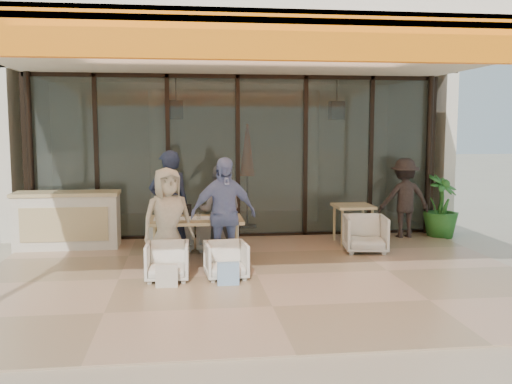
# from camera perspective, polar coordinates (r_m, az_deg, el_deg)

# --- Properties ---
(ground) EXTENTS (70.00, 70.00, 0.00)m
(ground) POSITION_cam_1_polar(r_m,az_deg,el_deg) (8.50, 0.09, -8.43)
(ground) COLOR #C6B293
(ground) RESTS_ON ground
(terrace_floor) EXTENTS (8.00, 6.00, 0.01)m
(terrace_floor) POSITION_cam_1_polar(r_m,az_deg,el_deg) (8.50, 0.09, -8.40)
(terrace_floor) COLOR tan
(terrace_floor) RESTS_ON ground
(terrace_structure) EXTENTS (8.00, 6.00, 3.40)m
(terrace_structure) POSITION_cam_1_polar(r_m,az_deg,el_deg) (8.02, 0.34, 14.10)
(terrace_structure) COLOR silver
(terrace_structure) RESTS_ON ground
(glass_storefront) EXTENTS (8.08, 0.10, 3.20)m
(glass_storefront) POSITION_cam_1_polar(r_m,az_deg,el_deg) (11.21, -1.85, 3.50)
(glass_storefront) COLOR #9EADA3
(glass_storefront) RESTS_ON ground
(interior_block) EXTENTS (9.05, 3.62, 3.52)m
(interior_block) POSITION_cam_1_polar(r_m,az_deg,el_deg) (13.50, -2.74, 6.70)
(interior_block) COLOR silver
(interior_block) RESTS_ON ground
(host_counter) EXTENTS (1.85, 0.65, 1.04)m
(host_counter) POSITION_cam_1_polar(r_m,az_deg,el_deg) (10.78, -18.34, -2.67)
(host_counter) COLOR silver
(host_counter) RESTS_ON ground
(dining_table) EXTENTS (1.50, 0.90, 0.93)m
(dining_table) POSITION_cam_1_polar(r_m,az_deg,el_deg) (9.14, -6.15, -2.99)
(dining_table) COLOR tan
(dining_table) RESTS_ON ground
(chair_far_left) EXTENTS (0.79, 0.77, 0.66)m
(chair_far_left) POSITION_cam_1_polar(r_m,az_deg,el_deg) (10.14, -8.55, -4.15)
(chair_far_left) COLOR white
(chair_far_left) RESTS_ON ground
(chair_far_right) EXTENTS (0.78, 0.75, 0.69)m
(chair_far_right) POSITION_cam_1_polar(r_m,az_deg,el_deg) (10.14, -3.80, -3.97)
(chair_far_right) COLOR white
(chair_far_right) RESTS_ON ground
(chair_near_left) EXTENTS (0.62, 0.58, 0.62)m
(chair_near_left) POSITION_cam_1_polar(r_m,az_deg,el_deg) (8.28, -8.86, -6.70)
(chair_near_left) COLOR white
(chair_near_left) RESTS_ON ground
(chair_near_right) EXTENTS (0.63, 0.60, 0.60)m
(chair_near_right) POSITION_cam_1_polar(r_m,az_deg,el_deg) (8.30, -3.01, -6.66)
(chair_near_right) COLOR white
(chair_near_right) RESTS_ON ground
(diner_navy) EXTENTS (0.74, 0.57, 1.81)m
(diner_navy) POSITION_cam_1_polar(r_m,az_deg,el_deg) (9.55, -8.68, -1.28)
(diner_navy) COLOR #181F35
(diner_navy) RESTS_ON ground
(diner_grey) EXTENTS (0.89, 0.77, 1.57)m
(diner_grey) POSITION_cam_1_polar(r_m,az_deg,el_deg) (9.58, -3.64, -1.95)
(diner_grey) COLOR slate
(diner_grey) RESTS_ON ground
(diner_cream) EXTENTS (0.90, 0.74, 1.59)m
(diner_cream) POSITION_cam_1_polar(r_m,az_deg,el_deg) (8.68, -8.82, -2.81)
(diner_cream) COLOR beige
(diner_cream) RESTS_ON ground
(diner_periwinkle) EXTENTS (1.09, 0.65, 1.74)m
(diner_periwinkle) POSITION_cam_1_polar(r_m,az_deg,el_deg) (8.68, -3.28, -2.24)
(diner_periwinkle) COLOR #7682C6
(diner_periwinkle) RESTS_ON ground
(tote_bag_cream) EXTENTS (0.30, 0.10, 0.34)m
(tote_bag_cream) POSITION_cam_1_polar(r_m,az_deg,el_deg) (7.93, -8.93, -8.35)
(tote_bag_cream) COLOR silver
(tote_bag_cream) RESTS_ON ground
(tote_bag_blue) EXTENTS (0.30, 0.10, 0.34)m
(tote_bag_blue) POSITION_cam_1_polar(r_m,az_deg,el_deg) (7.94, -2.80, -8.24)
(tote_bag_blue) COLOR #99BFD8
(tote_bag_blue) RESTS_ON ground
(side_table) EXTENTS (0.70, 0.70, 0.74)m
(side_table) POSITION_cam_1_polar(r_m,az_deg,el_deg) (10.80, 9.68, -1.84)
(side_table) COLOR tan
(side_table) RESTS_ON ground
(side_chair) EXTENTS (0.80, 0.76, 0.73)m
(side_chair) POSITION_cam_1_polar(r_m,az_deg,el_deg) (10.14, 10.88, -3.97)
(side_chair) COLOR white
(side_chair) RESTS_ON ground
(standing_woman) EXTENTS (1.03, 0.60, 1.58)m
(standing_woman) POSITION_cam_1_polar(r_m,az_deg,el_deg) (11.59, 14.61, -0.62)
(standing_woman) COLOR black
(standing_woman) RESTS_ON ground
(potted_palm) EXTENTS (0.98, 0.98, 1.25)m
(potted_palm) POSITION_cam_1_polar(r_m,az_deg,el_deg) (11.90, 18.02, -1.37)
(potted_palm) COLOR #1E5919
(potted_palm) RESTS_ON ground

